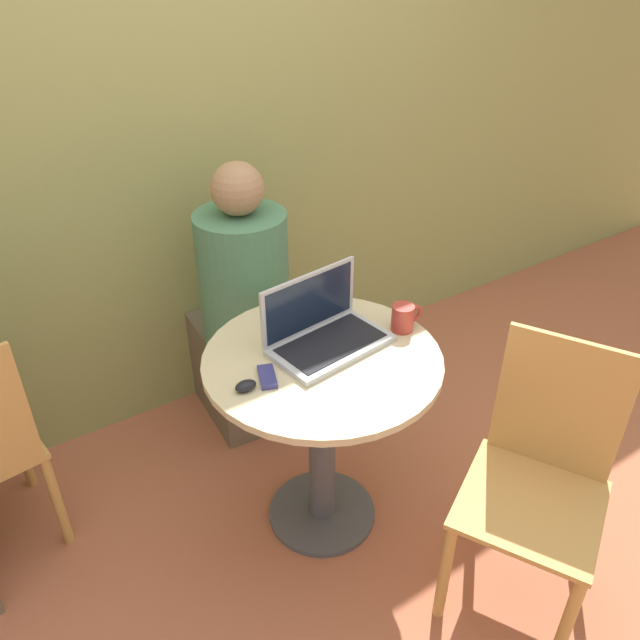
{
  "coord_description": "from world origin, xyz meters",
  "views": [
    {
      "loc": [
        -0.88,
        -1.32,
        1.87
      ],
      "look_at": [
        0.02,
        0.05,
        0.83
      ],
      "focal_mm": 35.0,
      "sensor_mm": 36.0,
      "label": 1
    }
  ],
  "objects_px": {
    "cell_phone": "(267,377)",
    "person_seated": "(242,321)",
    "chair_empty": "(538,480)",
    "laptop": "(324,331)"
  },
  "relations": [
    {
      "from": "cell_phone",
      "to": "person_seated",
      "type": "xyz_separation_m",
      "value": [
        0.24,
        0.67,
        -0.25
      ]
    },
    {
      "from": "cell_phone",
      "to": "person_seated",
      "type": "distance_m",
      "value": 0.75
    },
    {
      "from": "cell_phone",
      "to": "chair_empty",
      "type": "xyz_separation_m",
      "value": [
        0.6,
        -0.57,
        -0.28
      ]
    },
    {
      "from": "laptop",
      "to": "chair_empty",
      "type": "xyz_separation_m",
      "value": [
        0.35,
        -0.64,
        -0.32
      ]
    },
    {
      "from": "person_seated",
      "to": "laptop",
      "type": "bearing_deg",
      "value": -89.87
    },
    {
      "from": "laptop",
      "to": "person_seated",
      "type": "bearing_deg",
      "value": 90.13
    },
    {
      "from": "chair_empty",
      "to": "person_seated",
      "type": "relative_size",
      "value": 0.76
    },
    {
      "from": "cell_phone",
      "to": "chair_empty",
      "type": "bearing_deg",
      "value": -43.93
    },
    {
      "from": "cell_phone",
      "to": "laptop",
      "type": "bearing_deg",
      "value": 14.6
    },
    {
      "from": "cell_phone",
      "to": "person_seated",
      "type": "bearing_deg",
      "value": 70.07
    }
  ]
}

